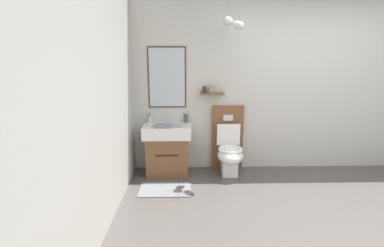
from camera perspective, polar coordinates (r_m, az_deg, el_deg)
The scene contains 10 objects.
ground_plane at distance 3.53m, azimuth 31.95°, elevation -18.63°, with size 6.68×4.91×0.10m, color #4C4744.
wall_back at distance 4.65m, azimuth 21.85°, elevation 8.40°, with size 5.48×0.63×2.78m.
wall_left at distance 2.63m, azimuth -20.33°, elevation 5.70°, with size 0.12×3.71×2.78m, color beige.
bath_mat at distance 3.82m, azimuth -5.43°, elevation -13.21°, with size 0.68×0.44×0.01m, color slate.
vanity_sink_left at distance 4.22m, azimuth -4.99°, elevation -4.96°, with size 0.70×0.48×0.74m.
tap_on_left_sink at distance 4.28m, azimuth -4.96°, elevation 1.14°, with size 0.03×0.13×0.11m.
toilet at distance 4.27m, azimuth 7.48°, elevation -5.06°, with size 0.48×0.62×1.00m.
toothbrush_cup at distance 4.30m, azimuth -8.55°, elevation 0.90°, with size 0.07×0.07×0.20m.
soap_dispenser at distance 4.27m, azimuth -1.23°, elevation 1.16°, with size 0.06×0.06×0.17m.
folded_hand_towel at distance 3.99m, azimuth -5.79°, elevation -0.46°, with size 0.22×0.16×0.04m, color gray.
Camera 1 is at (-1.83, -2.47, 1.69)m, focal length 26.19 mm.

